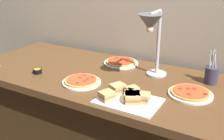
# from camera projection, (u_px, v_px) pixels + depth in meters

# --- Properties ---
(back_wall) EXTENTS (4.40, 0.04, 2.40)m
(back_wall) POSITION_uv_depth(u_px,v_px,m) (130.00, 2.00, 2.16)
(back_wall) COLOR #B7A893
(back_wall) RESTS_ON ground_plane
(buffet_table) EXTENTS (1.90, 0.84, 0.76)m
(buffet_table) POSITION_uv_depth(u_px,v_px,m) (98.00, 120.00, 2.06)
(buffet_table) COLOR brown
(buffet_table) RESTS_ON ground_plane
(heat_lamp) EXTENTS (0.15, 0.31, 0.45)m
(heat_lamp) POSITION_uv_depth(u_px,v_px,m) (152.00, 29.00, 1.67)
(heat_lamp) COLOR #B7BABF
(heat_lamp) RESTS_ON buffet_table
(pizza_plate_front) EXTENTS (0.26, 0.26, 0.03)m
(pizza_plate_front) POSITION_uv_depth(u_px,v_px,m) (190.00, 93.00, 1.60)
(pizza_plate_front) COLOR white
(pizza_plate_front) RESTS_ON buffet_table
(pizza_plate_center) EXTENTS (0.26, 0.26, 0.03)m
(pizza_plate_center) POSITION_uv_depth(u_px,v_px,m) (121.00, 62.00, 2.10)
(pizza_plate_center) COLOR white
(pizza_plate_center) RESTS_ON buffet_table
(pizza_plate_raised_stand) EXTENTS (0.25, 0.25, 0.03)m
(pizza_plate_raised_stand) POSITION_uv_depth(u_px,v_px,m) (81.00, 81.00, 1.76)
(pizza_plate_raised_stand) COLOR white
(pizza_plate_raised_stand) RESTS_ON buffet_table
(sandwich_platter) EXTENTS (0.35, 0.24, 0.06)m
(sandwich_platter) POSITION_uv_depth(u_px,v_px,m) (128.00, 97.00, 1.53)
(sandwich_platter) COLOR white
(sandwich_platter) RESTS_ON buffet_table
(sauce_cup_near) EXTENTS (0.06, 0.06, 0.03)m
(sauce_cup_near) POSITION_uv_depth(u_px,v_px,m) (37.00, 71.00, 1.92)
(sauce_cup_near) COLOR black
(sauce_cup_near) RESTS_ON buffet_table
(utensil_holder) EXTENTS (0.08, 0.08, 0.23)m
(utensil_holder) POSITION_uv_depth(u_px,v_px,m) (211.00, 75.00, 1.74)
(utensil_holder) COLOR #383347
(utensil_holder) RESTS_ON buffet_table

